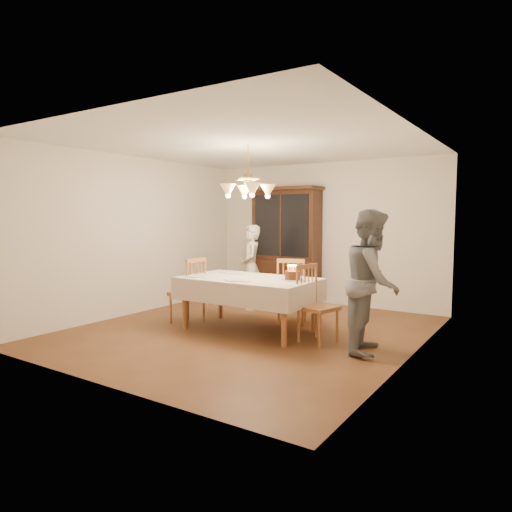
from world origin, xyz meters
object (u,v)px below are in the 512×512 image
Objects in this scene: china_hutch at (286,247)px; birthday_cake at (292,276)px; dining_table at (248,283)px; chair_far_side at (292,294)px; elderly_woman at (251,267)px.

birthday_cake is at bearing -58.36° from china_hutch.
birthday_cake reaches higher than dining_table.
china_hutch is (-0.68, 2.25, 0.36)m from dining_table.
china_hutch is at bearing 122.81° from chair_far_side.
chair_far_side is at bearing 118.65° from birthday_cake.
chair_far_side is (0.98, -1.52, -0.60)m from china_hutch.
elderly_woman is 4.91× the size of birthday_cake.
birthday_cake is at bearing -61.35° from chair_far_side.
birthday_cake is (0.65, 0.11, 0.13)m from dining_table.
elderly_woman is at bearing 141.10° from birthday_cake.
elderly_woman reaches higher than chair_far_side.
elderly_woman is at bearing -98.14° from china_hutch.
chair_far_side is at bearing 67.37° from dining_table.
chair_far_side is at bearing 24.13° from elderly_woman.
dining_table is at bearing -73.32° from china_hutch.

